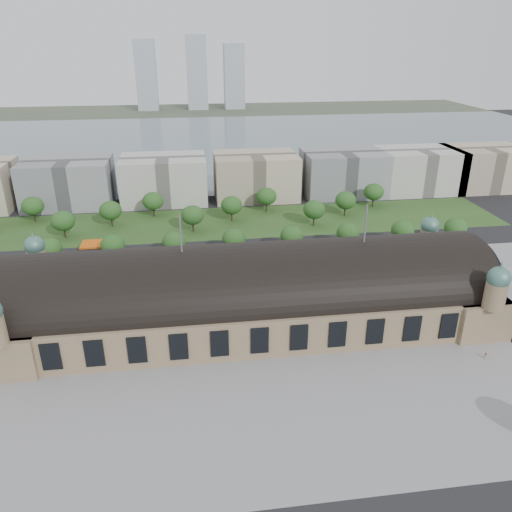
{
  "coord_description": "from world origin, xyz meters",
  "views": [
    {
      "loc": [
        -16.86,
        -134.6,
        83.03
      ],
      "look_at": [
        4.54,
        19.93,
        14.0
      ],
      "focal_mm": 35.0,
      "sensor_mm": 36.0,
      "label": 1
    }
  ],
  "objects": [
    {
      "name": "ground",
      "position": [
        0.0,
        0.0,
        0.0
      ],
      "size": [
        900.0,
        900.0,
        0.0
      ],
      "primitive_type": "plane",
      "color": "black",
      "rests_on": "ground"
    },
    {
      "name": "station",
      "position": [
        0.0,
        0.0,
        10.28
      ],
      "size": [
        150.0,
        48.4,
        44.3
      ],
      "color": "#8A7256",
      "rests_on": "ground"
    },
    {
      "name": "plaza_south",
      "position": [
        10.0,
        -44.0,
        0.0
      ],
      "size": [
        190.0,
        48.0,
        0.12
      ],
      "primitive_type": "cube",
      "color": "gray",
      "rests_on": "ground"
    },
    {
      "name": "road_slab",
      "position": [
        -20.0,
        38.0,
        0.0
      ],
      "size": [
        260.0,
        26.0,
        0.1
      ],
      "primitive_type": "cube",
      "color": "black",
      "rests_on": "ground"
    },
    {
      "name": "grass_belt",
      "position": [
        -15.0,
        93.0,
        0.0
      ],
      "size": [
        300.0,
        45.0,
        0.1
      ],
      "primitive_type": "cube",
      "color": "#2C4C1E",
      "rests_on": "ground"
    },
    {
      "name": "petrol_station",
      "position": [
        -53.91,
        65.28,
        2.95
      ],
      "size": [
        14.0,
        13.0,
        5.05
      ],
      "color": "#DB580C",
      "rests_on": "ground"
    },
    {
      "name": "lake",
      "position": [
        0.0,
        298.0,
        0.0
      ],
      "size": [
        700.0,
        320.0,
        0.08
      ],
      "primitive_type": "cube",
      "color": "slate",
      "rests_on": "ground"
    },
    {
      "name": "far_shore",
      "position": [
        0.0,
        498.0,
        0.0
      ],
      "size": [
        700.0,
        120.0,
        0.14
      ],
      "primitive_type": "cube",
      "color": "#44513D",
      "rests_on": "ground"
    },
    {
      "name": "far_tower_left",
      "position": [
        -60.0,
        508.0,
        40.0
      ],
      "size": [
        24.0,
        24.0,
        80.0
      ],
      "primitive_type": "cube",
      "color": "#9EA8B2",
      "rests_on": "ground"
    },
    {
      "name": "far_tower_mid",
      "position": [
        0.0,
        508.0,
        42.5
      ],
      "size": [
        24.0,
        24.0,
        85.0
      ],
      "primitive_type": "cube",
      "color": "#9EA8B2",
      "rests_on": "ground"
    },
    {
      "name": "far_tower_right",
      "position": [
        45.0,
        508.0,
        37.5
      ],
      "size": [
        24.0,
        24.0,
        75.0
      ],
      "primitive_type": "cube",
      "color": "#9EA8B2",
      "rests_on": "ground"
    },
    {
      "name": "office_2",
      "position": [
        -80.0,
        133.0,
        12.0
      ],
      "size": [
        45.0,
        32.0,
        24.0
      ],
      "primitive_type": "cube",
      "color": "gray",
      "rests_on": "ground"
    },
    {
      "name": "office_3",
      "position": [
        -30.0,
        133.0,
        12.0
      ],
      "size": [
        45.0,
        32.0,
        24.0
      ],
      "primitive_type": "cube",
      "color": "#B8B6AF",
      "rests_on": "ground"
    },
    {
      "name": "office_4",
      "position": [
        20.0,
        133.0,
        12.0
      ],
      "size": [
        45.0,
        32.0,
        24.0
      ],
      "primitive_type": "cube",
      "color": "#BDAE94",
      "rests_on": "ground"
    },
    {
      "name": "office_5",
      "position": [
        70.0,
        133.0,
        12.0
      ],
      "size": [
        45.0,
        32.0,
        24.0
      ],
      "primitive_type": "cube",
      "color": "gray",
      "rests_on": "ground"
    },
    {
      "name": "office_6",
      "position": [
        115.0,
        133.0,
        12.0
      ],
      "size": [
        45.0,
        32.0,
        24.0
      ],
      "primitive_type": "cube",
      "color": "#B8B6AF",
      "rests_on": "ground"
    },
    {
      "name": "office_7",
      "position": [
        155.0,
        133.0,
        12.0
      ],
      "size": [
        45.0,
        32.0,
        24.0
      ],
      "primitive_type": "cube",
      "color": "#BDAE94",
      "rests_on": "ground"
    },
    {
      "name": "tree_row_2",
      "position": [
        -72.0,
        53.0,
        7.43
      ],
      "size": [
        9.6,
        9.6,
        11.52
      ],
      "color": "#2D2116",
      "rests_on": "ground"
    },
    {
      "name": "tree_row_3",
      "position": [
        -48.0,
        53.0,
        7.43
      ],
      "size": [
        9.6,
        9.6,
        11.52
      ],
      "color": "#2D2116",
      "rests_on": "ground"
    },
    {
      "name": "tree_row_4",
      "position": [
        -24.0,
        53.0,
        7.43
      ],
      "size": [
        9.6,
        9.6,
        11.52
      ],
      "color": "#2D2116",
      "rests_on": "ground"
    },
    {
      "name": "tree_row_5",
      "position": [
        0.0,
        53.0,
        7.43
      ],
      "size": [
        9.6,
        9.6,
        11.52
      ],
      "color": "#2D2116",
      "rests_on": "ground"
    },
    {
      "name": "tree_row_6",
      "position": [
        24.0,
        53.0,
        7.43
      ],
      "size": [
        9.6,
        9.6,
        11.52
      ],
      "color": "#2D2116",
      "rests_on": "ground"
    },
    {
      "name": "tree_row_7",
      "position": [
        48.0,
        53.0,
        7.43
      ],
      "size": [
        9.6,
        9.6,
        11.52
      ],
      "color": "#2D2116",
      "rests_on": "ground"
    },
    {
      "name": "tree_row_8",
      "position": [
        72.0,
        53.0,
        7.43
      ],
      "size": [
        9.6,
        9.6,
        11.52
      ],
      "color": "#2D2116",
      "rests_on": "ground"
    },
    {
      "name": "tree_row_9",
      "position": [
        96.0,
        53.0,
        7.43
      ],
      "size": [
        9.6,
        9.6,
        11.52
      ],
      "color": "#2D2116",
      "rests_on": "ground"
    },
    {
      "name": "tree_belt_2",
      "position": [
        -92.0,
        107.0,
        8.05
      ],
      "size": [
        10.4,
        10.4,
        12.48
      ],
      "color": "#2D2116",
      "rests_on": "ground"
    },
    {
      "name": "tree_belt_3",
      "position": [
        -73.0,
        83.0,
        8.05
      ],
      "size": [
        10.4,
        10.4,
        12.48
      ],
      "color": "#2D2116",
      "rests_on": "ground"
    },
    {
      "name": "tree_belt_4",
      "position": [
        -54.0,
        95.0,
        8.05
      ],
      "size": [
        10.4,
        10.4,
        12.48
      ],
      "color": "#2D2116",
      "rests_on": "ground"
    },
    {
      "name": "tree_belt_5",
      "position": [
        -35.0,
        107.0,
        8.05
      ],
      "size": [
        10.4,
        10.4,
        12.48
      ],
      "color": "#2D2116",
      "rests_on": "ground"
    },
    {
      "name": "tree_belt_6",
      "position": [
        -16.0,
        83.0,
        8.05
      ],
      "size": [
        10.4,
        10.4,
        12.48
      ],
      "color": "#2D2116",
      "rests_on": "ground"
    },
    {
      "name": "tree_belt_7",
      "position": [
        3.0,
        95.0,
        8.05
      ],
      "size": [
        10.4,
        10.4,
        12.48
      ],
      "color": "#2D2116",
      "rests_on": "ground"
    },
    {
      "name": "tree_belt_8",
      "position": [
        22.0,
        107.0,
        8.05
      ],
      "size": [
        10.4,
        10.4,
        12.48
      ],
      "color": "#2D2116",
      "rests_on": "ground"
    },
    {
      "name": "tree_belt_9",
      "position": [
        41.0,
        83.0,
        8.05
      ],
      "size": [
        10.4,
        10.4,
        12.48
      ],
      "color": "#2D2116",
      "rests_on": "ground"
    },
    {
      "name": "tree_belt_10",
      "position": [
        60.0,
        95.0,
        8.05
      ],
      "size": [
        10.4,
        10.4,
        12.48
      ],
      "color": "#2D2116",
      "rests_on": "ground"
    },
    {
      "name": "tree_belt_11",
      "position": [
        79.0,
        107.0,
        8.05
      ],
      "size": [
        10.4,
        10.4,
        12.48
      ],
      "color": "#2D2116",
      "rests_on": "ground"
    },
    {
      "name": "traffic_car_2",
      "position": [
        -68.24,
        31.67,
        0.69
      ],
      "size": [
        4.98,
        2.34,
        1.38
      ],
      "primitive_type": "imported",
      "rotation": [
        0.0,
        0.0,
        -1.58
      ],
      "color": "black",
      "rests_on": "ground"
    },
    {
      "name": "traffic_car_3",
      "position": [
        -34.49,
        41.86,
        0.75
      ],
      "size": [
        5.33,
        2.52,
        1.5
      ],
      "primitive_type": "imported",
      "rotation": [
        0.0,
        0.0,
        1.65
      ],
      "color": "maroon",
      "rests_on": "ground"
    },
    {
      "name": "traffic_car_4",
      "position": [
        -6.43,
        36.59,
        0.8
      ],
      "size": [
        4.89,
        2.35,
        1.61
      ],
      "primitive_type": "imported",
      "rotation": [
        0.0,
        0.0,
        -1.47
      ],
      "color": "#16203E",
      "rests_on": "ground"
    },
    {
      "name": "traffic_car_5",
      "position": [
        26.19,
        38.48,
        0.69
      ],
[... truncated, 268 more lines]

